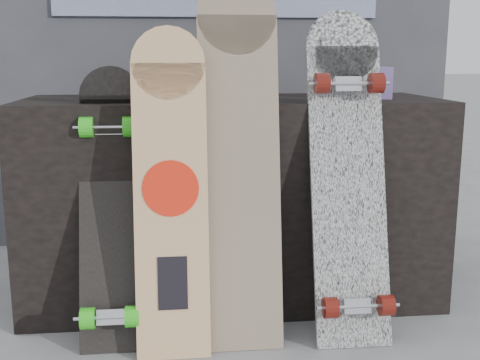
{
  "coord_description": "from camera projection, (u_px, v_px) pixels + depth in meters",
  "views": [
    {
      "loc": [
        -0.22,
        -1.83,
        0.96
      ],
      "look_at": [
        -0.0,
        0.2,
        0.54
      ],
      "focal_mm": 45.0,
      "sensor_mm": 36.0,
      "label": 1
    }
  ],
  "objects": [
    {
      "name": "longboard_cascadia",
      "position": [
        348.0,
        169.0,
        2.05
      ],
      "size": [
        0.26,
        0.38,
        1.12
      ],
      "rotation": [
        -0.27,
        0.0,
        0.0
      ],
      "color": "white",
      "rests_on": "ground"
    },
    {
      "name": "longboard_geisha",
      "position": [
        171.0,
        184.0,
        1.93
      ],
      "size": [
        0.24,
        0.2,
        1.06
      ],
      "rotation": [
        -0.17,
        0.0,
        0.0
      ],
      "color": "beige",
      "rests_on": "ground"
    },
    {
      "name": "skateboard_dark",
      "position": [
        111.0,
        202.0,
        2.02
      ],
      "size": [
        0.21,
        0.37,
        0.93
      ],
      "rotation": [
        -0.31,
        0.0,
        0.0
      ],
      "color": "black",
      "rests_on": "ground"
    },
    {
      "name": "merch_box_flat",
      "position": [
        246.0,
        88.0,
        2.47
      ],
      "size": [
        0.22,
        0.1,
        0.06
      ],
      "primitive_type": "cube",
      "color": "#D1B78C",
      "rests_on": "vendor_table"
    },
    {
      "name": "ground",
      "position": [
        247.0,
        350.0,
        2.0
      ],
      "size": [
        60.0,
        60.0,
        0.0
      ],
      "primitive_type": "plane",
      "color": "slate",
      "rests_on": "ground"
    },
    {
      "name": "merch_box_small",
      "position": [
        369.0,
        83.0,
        2.32
      ],
      "size": [
        0.14,
        0.14,
        0.12
      ],
      "primitive_type": "cube",
      "color": "#493E7F",
      "rests_on": "vendor_table"
    },
    {
      "name": "longboard_celtic",
      "position": [
        239.0,
        151.0,
        2.0
      ],
      "size": [
        0.27,
        0.26,
        1.23
      ],
      "rotation": [
        -0.2,
        0.0,
        0.0
      ],
      "color": "beige",
      "rests_on": "ground"
    },
    {
      "name": "booth",
      "position": [
        216.0,
        28.0,
        3.09
      ],
      "size": [
        2.4,
        0.22,
        2.2
      ],
      "color": "#37383D",
      "rests_on": "ground"
    },
    {
      "name": "vendor_table",
      "position": [
        232.0,
        199.0,
        2.41
      ],
      "size": [
        1.6,
        0.6,
        0.8
      ],
      "primitive_type": "cube",
      "color": "black",
      "rests_on": "ground"
    },
    {
      "name": "merch_box_purple",
      "position": [
        154.0,
        86.0,
        2.26
      ],
      "size": [
        0.18,
        0.12,
        0.1
      ],
      "primitive_type": "cube",
      "color": "#493E7F",
      "rests_on": "vendor_table"
    }
  ]
}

